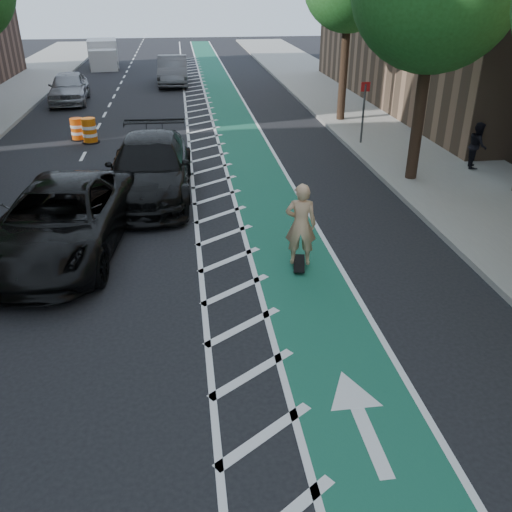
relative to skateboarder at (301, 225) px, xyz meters
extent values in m
plane|color=black|center=(-3.06, -2.23, -1.07)|extent=(120.00, 120.00, 0.00)
cube|color=#18553F|center=(-0.06, 7.77, -1.07)|extent=(2.00, 90.00, 0.01)
cube|color=silver|center=(-1.56, 7.77, -1.07)|extent=(1.40, 90.00, 0.01)
cube|color=gray|center=(6.44, 7.77, -1.00)|extent=(5.00, 90.00, 0.15)
cube|color=gray|center=(3.99, 7.77, -0.99)|extent=(0.12, 90.00, 0.16)
cylinder|color=#382619|center=(4.84, 5.77, 1.13)|extent=(0.36, 0.36, 4.40)
cylinder|color=#382619|center=(4.84, 13.77, 1.13)|extent=(0.36, 0.36, 4.40)
cylinder|color=#4C4C4C|center=(4.54, 9.77, 0.13)|extent=(0.08, 0.08, 2.40)
cube|color=red|center=(4.54, 9.77, 1.23)|extent=(0.35, 0.02, 0.35)
cube|color=black|center=(0.00, 0.00, -0.97)|extent=(0.43, 0.91, 0.03)
cylinder|color=black|center=(-0.03, 0.30, -1.04)|extent=(0.05, 0.07, 0.07)
cylinder|color=black|center=(0.15, 0.27, -1.04)|extent=(0.05, 0.07, 0.07)
cylinder|color=black|center=(-0.15, -0.27, -1.04)|extent=(0.05, 0.07, 0.07)
cylinder|color=black|center=(0.03, -0.30, -1.04)|extent=(0.05, 0.07, 0.07)
imported|color=tan|center=(0.00, 0.00, 0.00)|extent=(0.78, 0.60, 1.91)
imported|color=black|center=(-5.46, 1.57, -0.24)|extent=(3.51, 6.33, 1.68)
imported|color=black|center=(-3.52, 5.27, -0.21)|extent=(2.64, 6.06, 1.73)
imported|color=#97979C|center=(-8.41, 20.28, -0.28)|extent=(2.17, 4.80, 1.60)
imported|color=#58585D|center=(-2.87, 25.37, -0.22)|extent=(1.88, 5.21, 1.71)
imported|color=black|center=(7.42, 6.12, -0.15)|extent=(0.81, 0.91, 1.55)
cube|color=silver|center=(-8.18, 34.41, -0.11)|extent=(2.47, 3.33, 1.94)
cube|color=silver|center=(-7.92, 32.10, -0.35)|extent=(2.10, 1.76, 1.45)
cylinder|color=black|center=(-8.74, 31.61, -0.74)|extent=(0.32, 0.70, 0.68)
cylinder|color=black|center=(-7.00, 31.81, -0.74)|extent=(0.32, 0.70, 0.68)
cylinder|color=black|center=(-9.14, 35.08, -0.74)|extent=(0.32, 0.70, 0.68)
cylinder|color=black|center=(-7.40, 35.28, -0.74)|extent=(0.32, 0.70, 0.68)
cylinder|color=#E2570B|center=(-5.26, 1.78, -0.66)|extent=(0.48, 0.48, 0.83)
cylinder|color=silver|center=(-5.26, 1.78, -0.80)|extent=(0.49, 0.49, 0.11)
cylinder|color=silver|center=(-5.26, 1.78, -0.54)|extent=(0.49, 0.49, 0.11)
cylinder|color=black|center=(-5.26, 1.78, -1.06)|extent=(0.61, 0.61, 0.04)
cylinder|color=orange|center=(-6.22, 11.77, -0.58)|extent=(0.57, 0.57, 0.98)
cylinder|color=silver|center=(-6.22, 11.77, -0.75)|extent=(0.58, 0.58, 0.13)
cylinder|color=silver|center=(-6.22, 11.77, -0.44)|extent=(0.58, 0.58, 0.13)
cylinder|color=black|center=(-6.22, 11.77, -1.05)|extent=(0.72, 0.72, 0.04)
cylinder|color=#EB570C|center=(-6.78, 12.27, -0.63)|extent=(0.52, 0.52, 0.89)
cylinder|color=silver|center=(-6.78, 12.27, -0.78)|extent=(0.53, 0.53, 0.12)
cylinder|color=silver|center=(-6.78, 12.27, -0.50)|extent=(0.53, 0.53, 0.12)
cylinder|color=black|center=(-6.78, 12.27, -1.05)|extent=(0.65, 0.65, 0.04)
camera|label=1|loc=(-2.47, -10.79, 4.83)|focal=38.00mm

